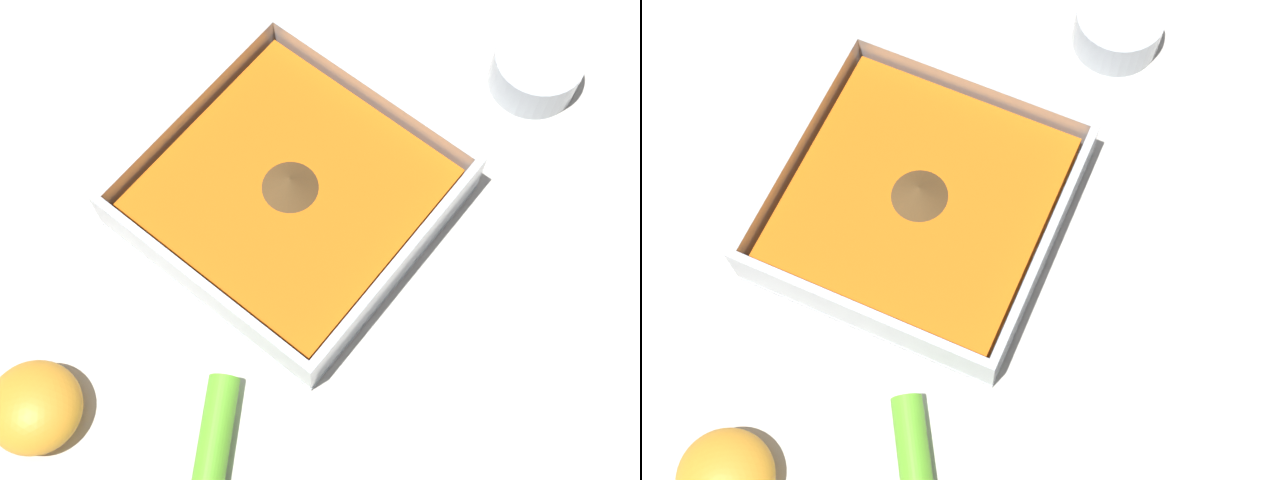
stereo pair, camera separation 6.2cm
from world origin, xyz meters
TOP-DOWN VIEW (x-y plane):
  - ground_plane at (0.00, 0.00)m, footprint 4.00×4.00m
  - square_dish at (0.01, 0.05)m, footprint 0.19×0.19m
  - spice_bowl at (0.21, -0.03)m, footprint 0.07×0.07m
  - lemon_half at (-0.21, 0.08)m, footprint 0.06×0.06m

SIDE VIEW (x-z plane):
  - ground_plane at x=0.00m, z-range 0.00..0.00m
  - spice_bowl at x=0.21m, z-range 0.00..0.03m
  - lemon_half at x=-0.21m, z-range 0.00..0.03m
  - square_dish at x=0.01m, z-range -0.01..0.04m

